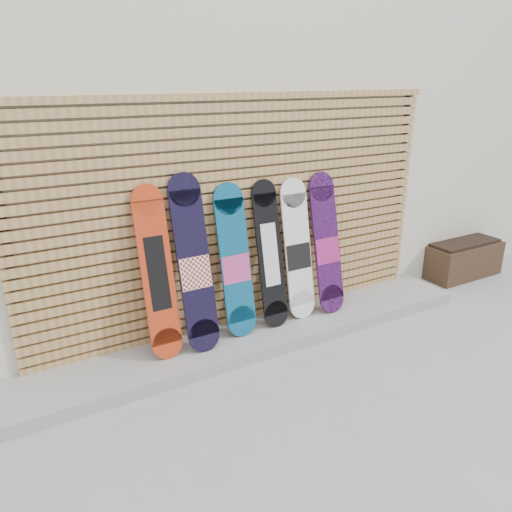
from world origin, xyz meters
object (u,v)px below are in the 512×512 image
object	(u,v)px
snowboard_2	(235,262)
snowboard_5	(327,245)
snowboard_3	(270,255)
snowboard_0	(157,273)
snowboard_1	(194,265)
snowboard_4	(298,251)
planter_box	(463,259)

from	to	relation	value
snowboard_2	snowboard_5	size ratio (longest dim) A/B	1.00
snowboard_3	snowboard_5	size ratio (longest dim) A/B	0.99
snowboard_0	snowboard_1	bearing A→B (deg)	-5.07
snowboard_0	snowboard_3	distance (m)	1.12
snowboard_0	snowboard_2	distance (m)	0.75
snowboard_5	snowboard_0	bearing A→B (deg)	179.84
snowboard_0	snowboard_4	xyz separation A→B (m)	(1.45, 0.02, -0.06)
planter_box	snowboard_5	bearing A→B (deg)	-178.63
snowboard_1	snowboard_3	bearing A→B (deg)	2.86
snowboard_2	snowboard_3	size ratio (longest dim) A/B	1.01
snowboard_2	snowboard_3	xyz separation A→B (m)	(0.38, -0.00, 0.01)
snowboard_4	snowboard_5	xyz separation A→B (m)	(0.34, -0.03, 0.01)
snowboard_4	snowboard_1	bearing A→B (deg)	-177.37
snowboard_0	snowboard_5	distance (m)	1.79
planter_box	snowboard_1	bearing A→B (deg)	-178.80
snowboard_2	snowboard_5	xyz separation A→B (m)	(1.04, -0.02, -0.00)
snowboard_3	planter_box	bearing A→B (deg)	0.75
snowboard_3	snowboard_5	bearing A→B (deg)	-1.36
snowboard_0	snowboard_3	size ratio (longest dim) A/B	1.05
snowboard_1	snowboard_5	bearing A→B (deg)	0.94
planter_box	snowboard_3	world-z (taller)	snowboard_3
snowboard_2	snowboard_1	bearing A→B (deg)	-174.60
snowboard_1	snowboard_5	size ratio (longest dim) A/B	1.09
snowboard_3	snowboard_2	bearing A→B (deg)	180.00
planter_box	snowboard_0	xyz separation A→B (m)	(-4.03, -0.05, 0.63)
snowboard_1	planter_box	bearing A→B (deg)	1.20
snowboard_0	snowboard_2	xyz separation A→B (m)	(0.75, 0.01, -0.04)
snowboard_2	snowboard_3	world-z (taller)	snowboard_2
snowboard_0	snowboard_5	size ratio (longest dim) A/B	1.05
planter_box	snowboard_1	distance (m)	3.77
snowboard_2	snowboard_4	xyz separation A→B (m)	(0.70, 0.01, -0.01)
snowboard_1	snowboard_5	world-z (taller)	snowboard_1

